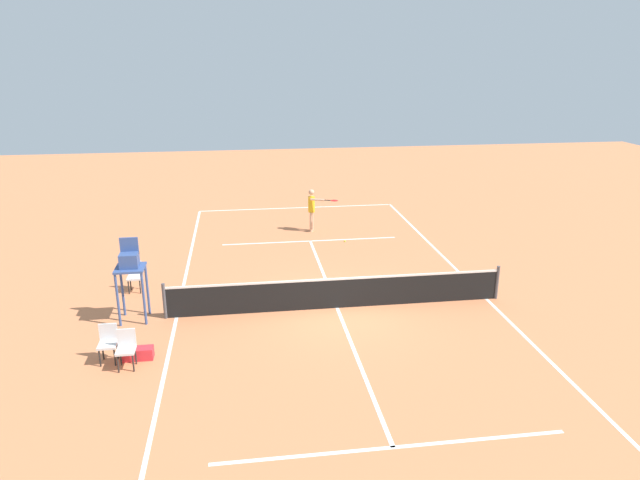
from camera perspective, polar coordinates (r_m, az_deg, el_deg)
The scene contains 10 objects.
ground_plane at distance 17.43m, azimuth 1.70°, elevation -6.71°, with size 60.00×60.00×0.00m, color #D37A4C.
court_lines at distance 17.43m, azimuth 1.70°, elevation -6.70°, with size 9.52×23.72×0.01m.
tennis_net at distance 17.23m, azimuth 1.71°, elevation -5.22°, with size 10.12×0.10×1.07m.
player_serving at distance 24.43m, azimuth -0.74°, elevation 3.35°, with size 1.23×0.92×1.83m.
tennis_ball at distance 23.31m, azimuth 2.47°, elevation -0.11°, with size 0.07×0.07×0.07m, color #CCE033.
umpire_chair at distance 16.93m, azimuth -18.26°, elevation -2.55°, with size 0.80×0.80×2.41m.
courtside_chair_near at distance 14.89m, azimuth -18.61°, elevation -9.99°, with size 0.44×0.46×0.95m.
courtside_chair_mid at distance 19.35m, azimuth -17.84°, elevation -3.32°, with size 0.44×0.46×0.95m.
courtside_chair_far at distance 15.30m, azimuth -20.22°, elevation -9.39°, with size 0.44×0.46×0.95m.
equipment_bag at distance 15.34m, azimuth -17.57°, elevation -10.64°, with size 0.76×0.32×0.30m, color red.
Camera 1 is at (2.72, 15.59, 7.30)m, focal length 32.38 mm.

